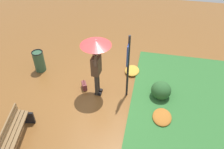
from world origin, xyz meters
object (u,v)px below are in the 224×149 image
at_px(trash_bin, 39,61).
at_px(info_sign_post, 128,60).
at_px(park_bench, 14,131).
at_px(handbag, 84,86).
at_px(person_with_umbrella, 96,54).

bearing_deg(trash_bin, info_sign_post, -101.18).
distance_m(park_bench, trash_bin, 3.18).
relative_size(info_sign_post, trash_bin, 2.76).
height_order(park_bench, trash_bin, trash_bin).
xyz_separation_m(park_bench, trash_bin, (3.09, 0.72, 0.02)).
bearing_deg(trash_bin, park_bench, -166.82).
distance_m(handbag, trash_bin, 2.08).
xyz_separation_m(person_with_umbrella, trash_bin, (0.71, 2.44, -1.13)).
distance_m(info_sign_post, handbag, 1.99).
distance_m(person_with_umbrella, handbag, 1.51).
bearing_deg(info_sign_post, trash_bin, 78.82).
bearing_deg(info_sign_post, park_bench, 131.76).
bearing_deg(park_bench, handbag, -26.65).
relative_size(person_with_umbrella, trash_bin, 2.45).
relative_size(person_with_umbrella, park_bench, 1.45).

